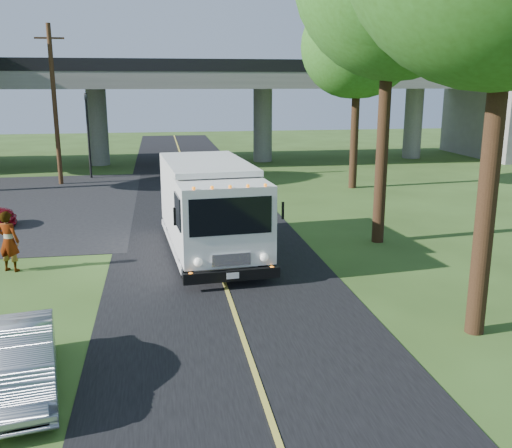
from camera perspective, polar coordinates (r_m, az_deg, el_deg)
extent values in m
plane|color=#324C1B|center=(12.15, -0.20, -14.50)|extent=(120.00, 120.00, 0.00)
cube|color=black|center=(21.41, -4.61, -1.77)|extent=(7.00, 90.00, 0.02)
cube|color=gold|center=(21.40, -4.61, -1.71)|extent=(0.12, 90.00, 0.01)
cube|color=slate|center=(42.58, -7.53, 14.10)|extent=(50.00, 9.00, 1.20)
cube|color=black|center=(38.20, -7.29, 15.49)|extent=(50.00, 0.25, 0.80)
cube|color=black|center=(46.99, -7.79, 15.16)|extent=(50.00, 0.25, 0.80)
cube|color=slate|center=(50.33, 22.81, 9.69)|extent=(4.00, 10.00, 6.00)
cylinder|color=slate|center=(42.86, -15.53, 9.30)|extent=(1.40, 1.40, 5.40)
cylinder|color=slate|center=(43.35, 0.67, 9.85)|extent=(1.40, 1.40, 5.40)
cylinder|color=slate|center=(47.00, 15.44, 9.67)|extent=(1.40, 1.40, 5.40)
cylinder|color=black|center=(36.92, -16.41, 8.42)|extent=(0.14, 0.14, 5.20)
imported|color=black|center=(36.81, -16.63, 11.52)|extent=(0.18, 0.22, 1.10)
cylinder|color=#472D19|center=(35.04, -19.47, 11.05)|extent=(0.26, 0.26, 9.00)
cube|color=#472D19|center=(35.10, -19.98, 17.08)|extent=(1.60, 0.10, 0.10)
cylinder|color=#382314|center=(13.82, 22.20, 3.38)|extent=(0.44, 0.44, 7.00)
cylinder|color=#382314|center=(21.19, 12.57, 8.36)|extent=(0.44, 0.44, 7.70)
cylinder|color=#382314|center=(32.47, 9.84, 9.38)|extent=(0.44, 0.44, 6.65)
sphere|color=#295616|center=(32.47, 10.21, 17.99)|extent=(5.58, 5.58, 5.58)
sphere|color=#295616|center=(32.29, 11.37, 18.49)|extent=(4.96, 4.96, 4.96)
cube|color=white|center=(20.40, -5.09, 2.88)|extent=(3.09, 5.16, 2.54)
cube|color=white|center=(17.06, -3.21, 0.33)|extent=(2.86, 2.24, 2.32)
cube|color=black|center=(16.02, -2.55, 0.79)|extent=(2.37, 0.27, 1.07)
cube|color=black|center=(16.39, -2.41, -5.15)|extent=(2.83, 0.42, 0.32)
cube|color=white|center=(20.33, -4.79, -1.66)|extent=(3.21, 6.74, 0.20)
cylinder|color=black|center=(17.44, -7.02, -3.78)|extent=(0.39, 1.04, 1.02)
cylinder|color=black|center=(17.85, 0.34, -3.26)|extent=(0.39, 1.04, 1.02)
cylinder|color=black|center=(21.99, -8.59, -0.11)|extent=(0.39, 1.04, 1.02)
cylinder|color=black|center=(22.31, -2.69, 0.23)|extent=(0.39, 1.04, 1.02)
imported|color=#999DA2|center=(12.07, -22.63, -12.54)|extent=(1.99, 3.97, 1.25)
imported|color=gray|center=(19.42, -23.50, -1.60)|extent=(0.83, 0.70, 1.95)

